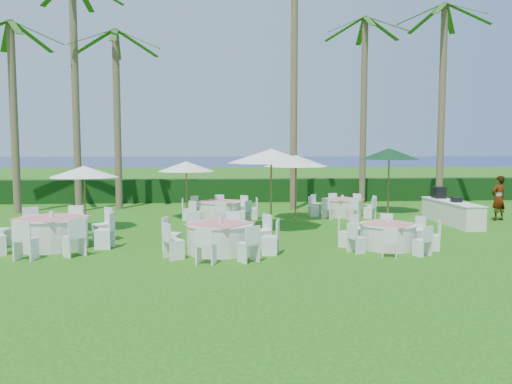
# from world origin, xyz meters

# --- Properties ---
(ground) EXTENTS (120.00, 120.00, 0.00)m
(ground) POSITION_xyz_m (0.00, 0.00, 0.00)
(ground) COLOR #1B5A0F
(ground) RESTS_ON ground
(hedge) EXTENTS (34.00, 1.00, 1.20)m
(hedge) POSITION_xyz_m (0.00, 12.00, 0.60)
(hedge) COLOR black
(hedge) RESTS_ON ground
(ocean) EXTENTS (260.00, 260.00, 0.00)m
(ocean) POSITION_xyz_m (0.00, 102.00, 0.00)
(ocean) COLOR #070C49
(ocean) RESTS_ON ground
(banquet_table_a) EXTENTS (3.52, 3.52, 1.05)m
(banquet_table_a) POSITION_xyz_m (-5.57, -0.04, 0.46)
(banquet_table_a) COLOR silver
(banquet_table_a) RESTS_ON ground
(banquet_table_b) EXTENTS (3.19, 3.19, 0.97)m
(banquet_table_b) POSITION_xyz_m (-0.81, -1.05, 0.42)
(banquet_table_b) COLOR silver
(banquet_table_b) RESTS_ON ground
(banquet_table_c) EXTENTS (2.77, 2.77, 0.86)m
(banquet_table_c) POSITION_xyz_m (3.93, -0.82, 0.37)
(banquet_table_c) COLOR silver
(banquet_table_c) RESTS_ON ground
(banquet_table_e) EXTENTS (2.97, 2.97, 0.91)m
(banquet_table_e) POSITION_xyz_m (-0.79, 5.20, 0.40)
(banquet_table_e) COLOR silver
(banquet_table_e) RESTS_ON ground
(banquet_table_f) EXTENTS (2.87, 2.87, 0.88)m
(banquet_table_f) POSITION_xyz_m (4.34, 5.98, 0.38)
(banquet_table_f) COLOR silver
(banquet_table_f) RESTS_ON ground
(umbrella_a) EXTENTS (2.36, 2.36, 2.23)m
(umbrella_a) POSITION_xyz_m (-5.42, 2.96, 2.03)
(umbrella_a) COLOR brown
(umbrella_a) RESTS_ON ground
(umbrella_b) EXTENTS (2.98, 2.98, 2.81)m
(umbrella_b) POSITION_xyz_m (0.95, 2.47, 2.56)
(umbrella_b) COLOR brown
(umbrella_b) RESTS_ON ground
(umbrella_c) EXTENTS (2.26, 2.26, 2.31)m
(umbrella_c) POSITION_xyz_m (-2.12, 5.50, 2.11)
(umbrella_c) COLOR brown
(umbrella_c) RESTS_ON ground
(umbrella_d) EXTENTS (2.52, 2.52, 2.56)m
(umbrella_d) POSITION_xyz_m (2.18, 4.89, 2.33)
(umbrella_d) COLOR brown
(umbrella_d) RESTS_ON ground
(umbrella_green) EXTENTS (2.69, 2.69, 2.84)m
(umbrella_green) POSITION_xyz_m (6.55, 6.71, 2.59)
(umbrella_green) COLOR brown
(umbrella_green) RESTS_ON ground
(buffet_table) EXTENTS (0.80, 3.70, 1.31)m
(buffet_table) POSITION_xyz_m (7.86, 3.52, 0.46)
(buffet_table) COLOR silver
(buffet_table) RESTS_ON ground
(staff_person) EXTENTS (0.74, 0.60, 1.76)m
(staff_person) POSITION_xyz_m (10.11, 4.20, 0.88)
(staff_person) COLOR gray
(staff_person) RESTS_ON ground
(palm_a) EXTENTS (4.17, 4.40, 10.30)m
(palm_a) POSITION_xyz_m (-7.11, 8.38, 5.62)
(palm_a) COLOR brown
(palm_a) RESTS_ON ground
(palm_b) EXTENTS (4.18, 4.39, 8.25)m
(palm_b) POSITION_xyz_m (-5.48, 9.21, 4.57)
(palm_b) COLOR brown
(palm_b) RESTS_ON ground
(palm_c) EXTENTS (4.11, 4.40, 11.68)m
(palm_c) POSITION_xyz_m (2.64, 8.48, 6.32)
(palm_c) COLOR brown
(palm_c) RESTS_ON ground
(palm_d) EXTENTS (4.16, 4.40, 9.48)m
(palm_d) POSITION_xyz_m (6.61, 10.85, 5.20)
(palm_d) COLOR brown
(palm_d) RESTS_ON ground
(palm_e) EXTENTS (4.41, 4.10, 9.58)m
(palm_e) POSITION_xyz_m (9.72, 8.63, 5.25)
(palm_e) COLOR brown
(palm_e) RESTS_ON ground
(palm_f) EXTENTS (4.40, 3.95, 8.25)m
(palm_f) POSITION_xyz_m (-9.60, 7.91, 4.57)
(palm_f) COLOR brown
(palm_f) RESTS_ON ground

